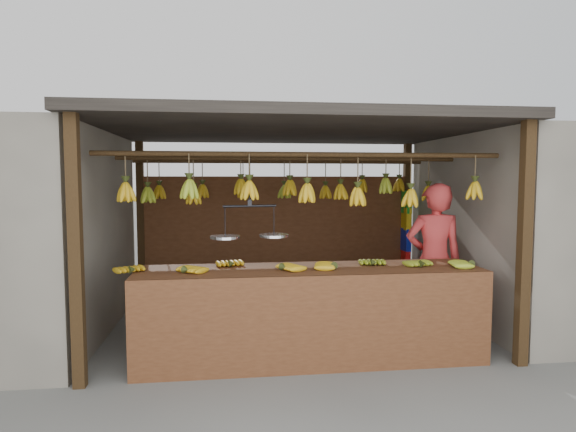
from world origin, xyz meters
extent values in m
plane|color=#5B5B57|center=(0.00, 0.00, 0.00)|extent=(80.00, 80.00, 0.00)
cube|color=#30200F|center=(-2.00, -1.50, 1.15)|extent=(0.10, 0.10, 2.30)
cube|color=#30200F|center=(2.00, -1.50, 1.15)|extent=(0.10, 0.10, 2.30)
cube|color=#30200F|center=(-2.00, 1.50, 1.15)|extent=(0.10, 0.10, 2.30)
cube|color=#30200F|center=(2.00, 1.50, 1.15)|extent=(0.10, 0.10, 2.30)
cube|color=black|center=(0.00, 0.00, 2.35)|extent=(4.30, 3.30, 0.10)
cylinder|color=#30200F|center=(0.00, -1.00, 2.00)|extent=(4.00, 0.05, 0.05)
cylinder|color=#30200F|center=(0.00, 0.00, 2.00)|extent=(4.00, 0.05, 0.05)
cylinder|color=#30200F|center=(0.00, 1.00, 2.00)|extent=(4.00, 0.05, 0.05)
cube|color=#562F19|center=(0.00, 1.50, 0.90)|extent=(4.00, 0.06, 1.80)
cube|color=slate|center=(3.60, 0.00, 1.15)|extent=(3.00, 3.00, 2.30)
cube|color=#562F19|center=(0.05, -1.10, 0.86)|extent=(3.32, 0.74, 0.08)
cube|color=#562F19|center=(0.05, -1.47, 0.45)|extent=(3.32, 0.04, 0.90)
cube|color=#30200F|center=(-1.52, -1.42, 0.41)|extent=(0.07, 0.07, 0.82)
cube|color=#30200F|center=(1.61, -1.42, 0.41)|extent=(0.07, 0.07, 0.82)
cube|color=#30200F|center=(-1.52, -0.78, 0.41)|extent=(0.07, 0.07, 0.82)
cube|color=#30200F|center=(1.61, -0.78, 0.41)|extent=(0.07, 0.07, 0.82)
ellipsoid|color=gold|center=(-1.61, -1.17, 0.93)|extent=(0.28, 0.30, 0.06)
ellipsoid|color=gold|center=(-1.13, -1.25, 0.93)|extent=(0.29, 0.30, 0.06)
ellipsoid|color=gold|center=(-0.71, -0.98, 0.93)|extent=(0.23, 0.27, 0.06)
ellipsoid|color=gold|center=(-0.23, -1.23, 0.93)|extent=(0.30, 0.27, 0.06)
ellipsoid|color=gold|center=(0.26, -1.18, 0.93)|extent=(0.28, 0.23, 0.06)
ellipsoid|color=#92A523|center=(0.68, -1.09, 0.93)|extent=(0.20, 0.26, 0.06)
ellipsoid|color=#92A523|center=(1.14, -1.21, 0.93)|extent=(0.23, 0.27, 0.06)
ellipsoid|color=#92A523|center=(1.61, -1.25, 0.93)|extent=(0.27, 0.22, 0.06)
ellipsoid|color=gold|center=(-1.69, -0.98, 1.64)|extent=(0.16, 0.16, 0.28)
ellipsoid|color=#92A523|center=(-1.10, -1.05, 1.67)|extent=(0.16, 0.16, 0.28)
ellipsoid|color=gold|center=(-0.54, -1.03, 1.65)|extent=(0.16, 0.16, 0.28)
ellipsoid|color=gold|center=(0.02, -1.02, 1.62)|extent=(0.16, 0.16, 0.28)
ellipsoid|color=gold|center=(0.54, -0.97, 1.58)|extent=(0.16, 0.16, 0.28)
ellipsoid|color=gold|center=(1.10, -0.96, 1.57)|extent=(0.16, 0.16, 0.28)
ellipsoid|color=gold|center=(1.75, -1.02, 1.64)|extent=(0.16, 0.16, 0.28)
ellipsoid|color=#92A523|center=(-1.65, 0.02, 1.58)|extent=(0.16, 0.16, 0.28)
ellipsoid|color=gold|center=(-1.13, -0.01, 1.56)|extent=(0.16, 0.16, 0.28)
ellipsoid|color=gold|center=(-0.59, 0.05, 1.67)|extent=(0.16, 0.16, 0.28)
ellipsoid|color=gold|center=(-0.01, 0.02, 1.66)|extent=(0.16, 0.16, 0.28)
ellipsoid|color=gold|center=(0.59, -0.03, 1.61)|extent=(0.16, 0.16, 0.28)
ellipsoid|color=#92A523|center=(1.14, -0.05, 1.68)|extent=(0.16, 0.16, 0.28)
ellipsoid|color=gold|center=(1.69, -0.01, 1.59)|extent=(0.16, 0.16, 0.28)
ellipsoid|color=gold|center=(-1.66, 0.98, 1.59)|extent=(0.16, 0.16, 0.28)
ellipsoid|color=gold|center=(-1.09, 0.98, 1.60)|extent=(0.16, 0.16, 0.28)
ellipsoid|color=gold|center=(-0.54, 0.97, 1.60)|extent=(0.16, 0.16, 0.28)
ellipsoid|color=#92A523|center=(0.03, 0.95, 1.59)|extent=(0.16, 0.16, 0.28)
ellipsoid|color=gold|center=(0.61, 0.98, 1.58)|extent=(0.16, 0.16, 0.28)
ellipsoid|color=gold|center=(1.13, 0.95, 1.67)|extent=(0.16, 0.16, 0.28)
ellipsoid|color=gold|center=(1.71, 1.04, 1.67)|extent=(0.16, 0.16, 0.28)
cylinder|color=black|center=(-0.53, -1.00, 1.75)|extent=(0.02, 0.02, 0.50)
cylinder|color=black|center=(-0.53, -1.00, 1.50)|extent=(0.52, 0.10, 0.02)
cylinder|color=silver|center=(-0.77, -1.04, 1.20)|extent=(0.28, 0.28, 0.02)
cylinder|color=silver|center=(-0.30, -0.96, 1.20)|extent=(0.28, 0.28, 0.02)
imported|color=#BF3333|center=(1.52, -0.60, 0.86)|extent=(0.67, 0.48, 1.72)
cube|color=#199926|center=(1.94, 1.35, 1.41)|extent=(0.08, 0.26, 0.34)
cube|color=yellow|center=(1.94, 1.35, 1.16)|extent=(0.08, 0.26, 0.34)
cube|color=#1426BF|center=(1.94, 1.35, 0.84)|extent=(0.08, 0.26, 0.34)
cube|color=red|center=(1.94, 1.35, 0.50)|extent=(0.08, 0.26, 0.34)
camera|label=1|loc=(-0.74, -5.64, 1.76)|focal=30.00mm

